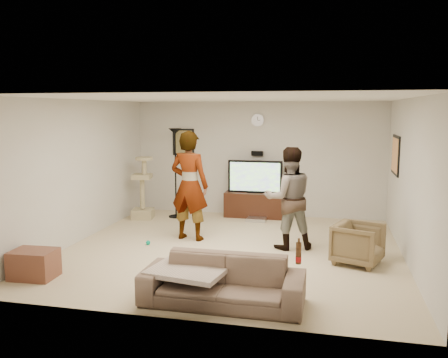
% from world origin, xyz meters
% --- Properties ---
extents(floor, '(5.50, 5.50, 0.02)m').
position_xyz_m(floor, '(0.00, 0.00, -0.01)').
color(floor, beige).
rests_on(floor, ground).
extents(ceiling, '(5.50, 5.50, 0.02)m').
position_xyz_m(ceiling, '(0.00, 0.00, 2.51)').
color(ceiling, white).
rests_on(ceiling, wall_back).
extents(wall_back, '(5.50, 0.04, 2.50)m').
position_xyz_m(wall_back, '(0.00, 2.75, 1.25)').
color(wall_back, beige).
rests_on(wall_back, floor).
extents(wall_front, '(5.50, 0.04, 2.50)m').
position_xyz_m(wall_front, '(0.00, -2.75, 1.25)').
color(wall_front, beige).
rests_on(wall_front, floor).
extents(wall_left, '(0.04, 5.50, 2.50)m').
position_xyz_m(wall_left, '(-2.75, 0.00, 1.25)').
color(wall_left, beige).
rests_on(wall_left, floor).
extents(wall_right, '(0.04, 5.50, 2.50)m').
position_xyz_m(wall_right, '(2.75, 0.00, 1.25)').
color(wall_right, beige).
rests_on(wall_right, floor).
extents(wall_clock, '(0.26, 0.04, 0.26)m').
position_xyz_m(wall_clock, '(0.00, 2.72, 2.10)').
color(wall_clock, white).
rests_on(wall_clock, wall_back).
extents(wall_speaker, '(0.25, 0.10, 0.10)m').
position_xyz_m(wall_speaker, '(0.00, 2.69, 1.38)').
color(wall_speaker, black).
rests_on(wall_speaker, wall_back).
extents(picture_back, '(0.42, 0.03, 0.52)m').
position_xyz_m(picture_back, '(-1.70, 2.73, 1.60)').
color(picture_back, olive).
rests_on(picture_back, wall_back).
extents(picture_right, '(0.03, 0.78, 0.62)m').
position_xyz_m(picture_right, '(2.73, 1.60, 1.50)').
color(picture_right, '#FD9F5F').
rests_on(picture_right, wall_right).
extents(tv_stand, '(1.30, 0.45, 0.54)m').
position_xyz_m(tv_stand, '(-0.01, 2.50, 0.27)').
color(tv_stand, black).
rests_on(tv_stand, floor).
extents(console_box, '(0.40, 0.30, 0.07)m').
position_xyz_m(console_box, '(0.09, 2.11, 0.04)').
color(console_box, '#B6B5BD').
rests_on(console_box, floor).
extents(tv, '(1.18, 0.08, 0.70)m').
position_xyz_m(tv, '(-0.01, 2.50, 0.89)').
color(tv, black).
rests_on(tv, tv_stand).
extents(tv_screen, '(1.08, 0.01, 0.61)m').
position_xyz_m(tv_screen, '(-0.01, 2.46, 0.89)').
color(tv_screen, '#8EEF51').
rests_on(tv_screen, tv).
extents(floor_lamp, '(0.32, 0.32, 1.93)m').
position_xyz_m(floor_lamp, '(-1.69, 2.12, 0.96)').
color(floor_lamp, black).
rests_on(floor_lamp, floor).
extents(cat_tree, '(0.50, 0.50, 1.34)m').
position_xyz_m(cat_tree, '(-2.35, 1.83, 0.67)').
color(cat_tree, tan).
rests_on(cat_tree, floor).
extents(person_left, '(0.79, 0.59, 1.96)m').
position_xyz_m(person_left, '(-0.87, 0.47, 0.98)').
color(person_left, '#B7B7B7').
rests_on(person_left, floor).
extents(person_right, '(1.00, 0.89, 1.71)m').
position_xyz_m(person_right, '(0.91, 0.30, 0.86)').
color(person_right, '#3B657D').
rests_on(person_right, floor).
extents(sofa, '(1.94, 0.77, 0.57)m').
position_xyz_m(sofa, '(0.36, -2.22, 0.28)').
color(sofa, brown).
rests_on(sofa, floor).
extents(throw_blanket, '(1.01, 0.84, 0.06)m').
position_xyz_m(throw_blanket, '(-0.07, -2.22, 0.38)').
color(throw_blanket, beige).
rests_on(throw_blanket, sofa).
extents(beer_bottle, '(0.06, 0.06, 0.25)m').
position_xyz_m(beer_bottle, '(1.25, -2.22, 0.69)').
color(beer_bottle, '#412410').
rests_on(beer_bottle, sofa).
extents(armchair, '(0.87, 0.86, 0.62)m').
position_xyz_m(armchair, '(2.02, -0.31, 0.31)').
color(armchair, brown).
rests_on(armchair, floor).
extents(side_table, '(0.62, 0.48, 0.40)m').
position_xyz_m(side_table, '(-2.40, -1.94, 0.20)').
color(side_table, brown).
rests_on(side_table, floor).
extents(toy_ball, '(0.08, 0.08, 0.08)m').
position_xyz_m(toy_ball, '(-1.47, -0.06, 0.04)').
color(toy_ball, '#008F6C').
rests_on(toy_ball, floor).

